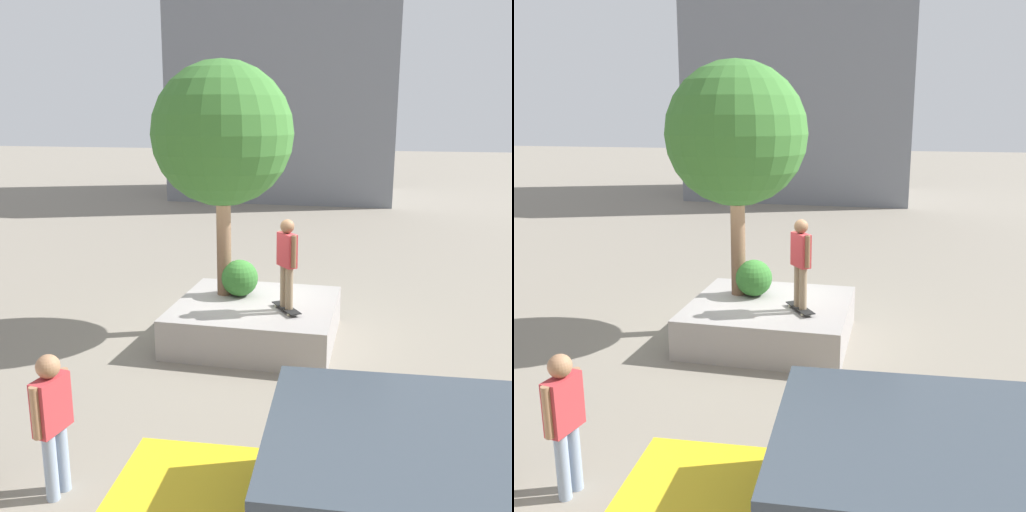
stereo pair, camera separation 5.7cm
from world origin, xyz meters
TOP-DOWN VIEW (x-y plane):
  - ground_plane at (0.00, 0.00)m, footprint 120.00×120.00m
  - planter_ledge at (-0.18, 0.36)m, footprint 2.96×2.78m
  - plaza_tree at (0.54, -0.03)m, footprint 2.66×2.66m
  - boxwood_shrub at (0.22, 0.01)m, footprint 0.71×0.71m
  - skateboard at (-0.82, 0.72)m, footprint 0.64×0.77m
  - skateboarder at (-0.82, 0.72)m, footprint 0.41×0.45m
  - bystander_watching at (0.98, 5.39)m, footprint 0.26×0.57m
  - plaza_lowrise_south at (2.61, -20.19)m, footprint 10.81×7.66m

SIDE VIEW (x-z plane):
  - ground_plane at x=0.00m, z-range 0.00..0.00m
  - planter_ledge at x=-0.18m, z-range 0.00..0.73m
  - skateboard at x=-0.82m, z-range 0.75..0.83m
  - bystander_watching at x=0.98m, z-range 0.13..1.82m
  - boxwood_shrub at x=0.22m, z-range 0.73..1.45m
  - skateboarder at x=-0.82m, z-range 0.93..2.53m
  - plaza_tree at x=0.54m, z-range 1.59..6.01m
  - plaza_lowrise_south at x=2.61m, z-range 0.00..14.51m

